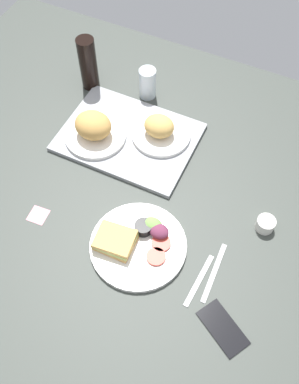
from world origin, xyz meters
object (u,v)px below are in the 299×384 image
object	(u,v)px
plate_with_salad	(137,242)
drinking_glass	(148,83)
knife	(214,272)
espresso_cup	(265,224)
sticky_note	(38,215)
serving_tray	(129,137)
soda_bottle	(88,64)
bread_plate_near	(94,129)
bread_plate_far	(160,130)
cell_phone	(223,328)
fork	(199,280)

from	to	relation	value
plate_with_salad	drinking_glass	world-z (taller)	drinking_glass
drinking_glass	knife	bearing A→B (deg)	-49.41
espresso_cup	sticky_note	world-z (taller)	espresso_cup
espresso_cup	sticky_note	distance (cm)	68.96
serving_tray	soda_bottle	distance (cm)	31.38
drinking_glass	soda_bottle	distance (cm)	22.30
bread_plate_near	bread_plate_far	distance (cm)	22.17
drinking_glass	cell_phone	world-z (taller)	drinking_glass
drinking_glass	soda_bottle	world-z (taller)	soda_bottle
soda_bottle	cell_phone	bearing A→B (deg)	-40.16
serving_tray	espresso_cup	bearing A→B (deg)	-14.21
bread_plate_far	sticky_note	distance (cm)	48.73
drinking_glass	sticky_note	size ratio (longest dim) A/B	2.09
plate_with_salad	fork	bearing A→B (deg)	-6.66
drinking_glass	fork	world-z (taller)	drinking_glass
espresso_cup	fork	bearing A→B (deg)	-115.43
bread_plate_near	drinking_glass	xyz separation A→B (cm)	(7.09, 26.74, 0.29)
bread_plate_far	espresso_cup	world-z (taller)	bread_plate_far
cell_phone	bread_plate_far	bearing A→B (deg)	159.88
bread_plate_near	espresso_cup	distance (cm)	63.32
drinking_glass	cell_phone	xyz separation A→B (cm)	(54.76, -68.68, -5.45)
bread_plate_near	fork	xyz separation A→B (cm)	(51.23, -32.27, -5.31)
bread_plate_far	sticky_note	world-z (taller)	bread_plate_far
bread_plate_near	soda_bottle	bearing A→B (deg)	122.66
plate_with_salad	espresso_cup	distance (cm)	38.75
serving_tray	sticky_note	bearing A→B (deg)	-106.36
drinking_glass	sticky_note	bearing A→B (deg)	-97.87
cell_phone	drinking_glass	bearing A→B (deg)	159.39
serving_tray	drinking_glass	world-z (taller)	drinking_glass
drinking_glass	soda_bottle	size ratio (longest dim) A/B	0.57
drinking_glass	fork	size ratio (longest dim) A/B	0.69
bread_plate_near	espresso_cup	xyz separation A→B (cm)	(62.69, -8.17, -3.56)
bread_plate_near	cell_phone	xyz separation A→B (cm)	(61.85, -41.94, -5.16)
plate_with_salad	bread_plate_near	bearing A→B (deg)	135.68
bread_plate_far	soda_bottle	xyz separation A→B (cm)	(-34.15, 12.49, 5.76)
cell_phone	bread_plate_near	bearing A→B (deg)	176.68
fork	drinking_glass	bearing A→B (deg)	40.96
bread_plate_far	plate_with_salad	world-z (taller)	bread_plate_far
bread_plate_near	soda_bottle	xyz separation A→B (cm)	(-14.32, 22.34, 4.72)
fork	plate_with_salad	bearing A→B (deg)	87.50
espresso_cup	cell_phone	size ratio (longest dim) A/B	0.39
soda_bottle	espresso_cup	size ratio (longest dim) A/B	3.67
knife	drinking_glass	bearing A→B (deg)	38.91
bread_plate_near	knife	bearing A→B (deg)	-27.53
knife	serving_tray	bearing A→B (deg)	51.16
drinking_glass	bread_plate_near	bearing A→B (deg)	-104.85
bread_plate_far	fork	xyz separation A→B (cm)	(31.40, -42.13, -4.27)
soda_bottle	knife	distance (cm)	85.80
plate_with_salad	serving_tray	bearing A→B (deg)	120.26
serving_tray	bread_plate_far	world-z (taller)	bread_plate_far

